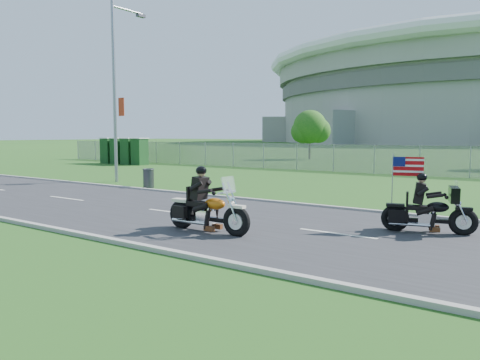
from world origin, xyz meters
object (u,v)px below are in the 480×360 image
Objects in this scene: porta_toilet_a at (140,152)px; porta_toilet_b at (129,152)px; streetlight at (117,81)px; motorcycle_lead at (207,212)px; trash_can at (149,179)px; porta_toilet_d at (108,151)px; motorcycle_follow at (428,213)px; porta_toilet_c at (118,151)px.

porta_toilet_a is 1.00× the size of porta_toilet_b.
streetlight reaches higher than porta_toilet_b.
porta_toilet_b reaches higher than motorcycle_lead.
motorcycle_lead reaches higher than trash_can.
porta_toilet_d is 35.66m from motorcycle_follow.
porta_toilet_d is 2.45× the size of trash_can.
motorcycle_lead is 5.99m from motorcycle_follow.
streetlight is at bearing 160.83° from trash_can.
porta_toilet_d is 0.84× the size of motorcycle_lead.
streetlight is 4.35× the size of porta_toilet_d.
trash_can is (15.09, -12.05, -0.68)m from porta_toilet_b.
porta_toilet_c is (-1.40, 0.00, 0.00)m from porta_toilet_b.
streetlight is 16.33m from porta_toilet_b.
porta_toilet_a reaches higher than trash_can.
motorcycle_follow is (27.93, -15.44, -0.58)m from porta_toilet_a.
porta_toilet_b reaches higher than trash_can.
streetlight is at bearing 147.61° from motorcycle_lead.
porta_toilet_a reaches higher than motorcycle_lead.
motorcycle_lead is (12.94, -7.99, -5.06)m from streetlight.
motorcycle_lead is at bearing -31.70° from streetlight.
porta_toilet_b is 1.40m from porta_toilet_c.
porta_toilet_d is (-2.80, 0.00, 0.00)m from porta_toilet_b.
porta_toilet_b is at bearing 180.00° from porta_toilet_a.
motorcycle_lead is 2.92× the size of trash_can.
porta_toilet_b is 2.45× the size of trash_can.
porta_toilet_a is 29.66m from motorcycle_lead.
porta_toilet_d is at bearing 180.00° from porta_toilet_c.
porta_toilet_d is 33.01m from motorcycle_lead.
trash_can is (3.67, -1.28, -5.17)m from streetlight.
porta_toilet_c is at bearing 143.83° from trash_can.
porta_toilet_b is at bearing 0.00° from porta_toilet_c.
porta_toilet_a is at bearing 132.91° from streetlight.
porta_toilet_d is at bearing 180.00° from porta_toilet_a.
porta_toilet_a and porta_toilet_c have the same top height.
streetlight is 3.65× the size of motorcycle_lead.
motorcycle_lead is at bearing -37.62° from porta_toilet_b.
porta_toilet_b is (-11.42, 10.78, -4.49)m from streetlight.
porta_toilet_d reaches higher than motorcycle_follow.
motorcycle_lead is at bearing -36.08° from porta_toilet_c.
streetlight is 16.02m from motorcycle_lead.
porta_toilet_c and porta_toilet_d have the same top height.
streetlight is 15.39m from porta_toilet_a.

